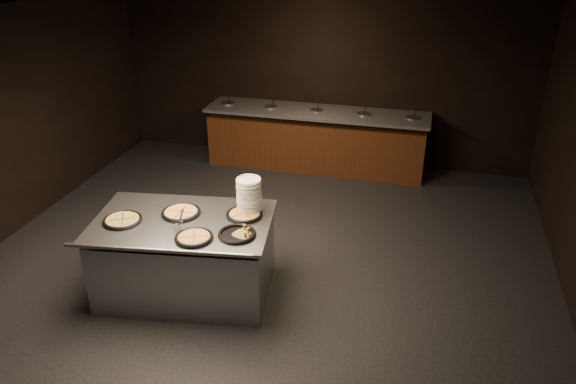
# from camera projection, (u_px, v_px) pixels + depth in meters

# --- Properties ---
(room) EXTENTS (7.02, 8.02, 2.92)m
(room) POSITION_uv_depth(u_px,v_px,m) (248.00, 171.00, 5.93)
(room) COLOR black
(room) RESTS_ON ground
(salad_bar) EXTENTS (3.70, 0.83, 1.18)m
(salad_bar) POSITION_uv_depth(u_px,v_px,m) (316.00, 143.00, 9.47)
(salad_bar) COLOR #572B14
(salad_bar) RESTS_ON ground
(serving_counter) EXTENTS (2.07, 1.49, 0.92)m
(serving_counter) POSITION_uv_depth(u_px,v_px,m) (186.00, 258.00, 6.26)
(serving_counter) COLOR #B3B6BB
(serving_counter) RESTS_ON ground
(plate_stack) EXTENTS (0.27, 0.27, 0.40)m
(plate_stack) POSITION_uv_depth(u_px,v_px,m) (249.00, 196.00, 6.14)
(plate_stack) COLOR white
(plate_stack) RESTS_ON serving_counter
(pan_veggie_whole) EXTENTS (0.42, 0.42, 0.04)m
(pan_veggie_whole) POSITION_uv_depth(u_px,v_px,m) (122.00, 220.00, 6.02)
(pan_veggie_whole) COLOR black
(pan_veggie_whole) RESTS_ON serving_counter
(pan_cheese_whole) EXTENTS (0.43, 0.43, 0.04)m
(pan_cheese_whole) POSITION_uv_depth(u_px,v_px,m) (181.00, 212.00, 6.18)
(pan_cheese_whole) COLOR black
(pan_cheese_whole) RESTS_ON serving_counter
(pan_cheese_slices_a) EXTENTS (0.40, 0.40, 0.04)m
(pan_cheese_slices_a) POSITION_uv_depth(u_px,v_px,m) (244.00, 214.00, 6.14)
(pan_cheese_slices_a) COLOR black
(pan_cheese_slices_a) RESTS_ON serving_counter
(pan_cheese_slices_b) EXTENTS (0.39, 0.39, 0.04)m
(pan_cheese_slices_b) POSITION_uv_depth(u_px,v_px,m) (194.00, 237.00, 5.69)
(pan_cheese_slices_b) COLOR black
(pan_cheese_slices_b) RESTS_ON serving_counter
(pan_veggie_slices) EXTENTS (0.40, 0.40, 0.04)m
(pan_veggie_slices) POSITION_uv_depth(u_px,v_px,m) (237.00, 234.00, 5.75)
(pan_veggie_slices) COLOR black
(pan_veggie_slices) RESTS_ON serving_counter
(server_left) EXTENTS (0.10, 0.30, 0.14)m
(server_left) POSITION_uv_depth(u_px,v_px,m) (182.00, 217.00, 5.97)
(server_left) COLOR #B3B6BB
(server_left) RESTS_ON serving_counter
(server_right) EXTENTS (0.26, 0.23, 0.15)m
(server_right) POSITION_uv_depth(u_px,v_px,m) (178.00, 227.00, 5.78)
(server_right) COLOR #B3B6BB
(server_right) RESTS_ON serving_counter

